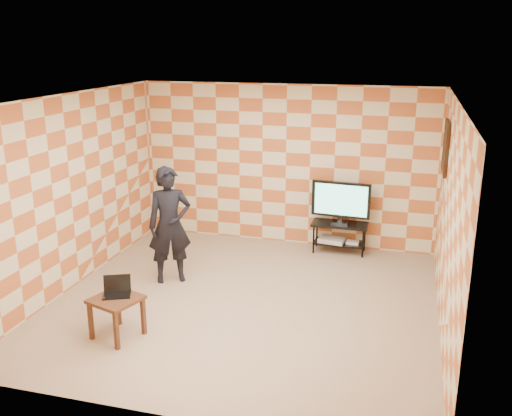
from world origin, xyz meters
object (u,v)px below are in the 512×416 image
object	(u,v)px
tv	(341,201)
side_table	(116,305)
person	(170,225)
tv_stand	(340,231)

from	to	relation	value
tv	side_table	bearing A→B (deg)	-121.77
tv	person	xyz separation A→B (m)	(-2.21, -1.79, -0.04)
tv	person	distance (m)	2.85
person	side_table	bearing A→B (deg)	-119.01
tv_stand	side_table	xyz separation A→B (m)	(-2.16, -3.50, 0.05)
tv	person	bearing A→B (deg)	-140.97
tv_stand	side_table	distance (m)	4.11
tv_stand	tv	distance (m)	0.52
side_table	tv	bearing A→B (deg)	58.23
tv_stand	side_table	world-z (taller)	same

